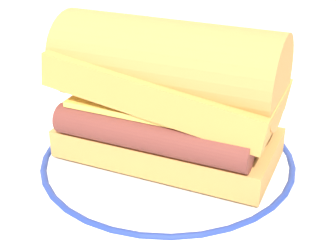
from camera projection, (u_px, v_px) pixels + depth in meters
The scene contains 4 objects.
ground_plane at pixel (196, 164), 0.47m from camera, with size 1.50×1.50×0.00m, color white.
plate at pixel (168, 161), 0.46m from camera, with size 0.26×0.26×0.01m.
sausage_sandwich at pixel (168, 93), 0.43m from camera, with size 0.22×0.17×0.13m.
drinking_glass at pixel (122, 50), 0.62m from camera, with size 0.07×0.07×0.12m.
Camera 1 is at (-0.03, -0.40, 0.25)m, focal length 51.73 mm.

